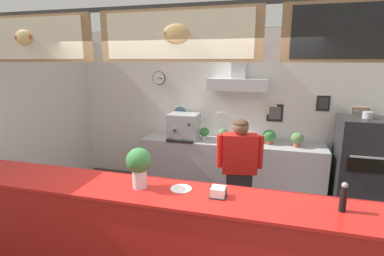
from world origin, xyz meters
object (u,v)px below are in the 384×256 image
Objects in this scene: pizza_oven at (361,165)px; shop_worker at (239,172)px; potted_basil at (204,133)px; potted_rosemary at (269,136)px; espresso_machine at (184,127)px; napkin_holder at (218,192)px; basil_vase at (139,165)px; potted_thyme at (297,139)px; potted_sage at (223,134)px; condiment_plate at (181,189)px; pepper_grinder at (343,197)px.

pizza_oven is 1.01× the size of shop_worker.
pizza_oven is 6.99× the size of potted_basil.
potted_rosemary is (-1.38, 0.20, 0.32)m from pizza_oven.
espresso_machine is 3.30× the size of napkin_holder.
shop_worker reaches higher than espresso_machine.
shop_worker is at bearing -149.63° from pizza_oven.
basil_vase is at bearing -137.85° from pizza_oven.
potted_thyme is (0.44, -0.06, 0.01)m from potted_rosemary.
basil_vase is (-0.40, -2.54, 0.28)m from potted_sage.
shop_worker is 6.37× the size of potted_rosemary.
napkin_holder reaches higher than potted_sage.
espresso_machine is 2.52× the size of condiment_plate.
potted_rosemary is 0.96× the size of pepper_grinder.
pizza_oven reaches higher than napkin_holder.
potted_thyme is (1.56, -0.02, 0.01)m from potted_basil.
potted_rosemary is 2.60m from pepper_grinder.
shop_worker is at bearing -106.57° from potted_rosemary.
espresso_machine is 0.39m from potted_basil.
pizza_oven is at bearing -3.41° from potted_basil.
condiment_plate is (0.33, -2.43, 0.04)m from potted_basil.
napkin_holder is (1.08, -2.47, -0.02)m from espresso_machine.
espresso_machine is (-1.14, 1.17, 0.31)m from shop_worker.
potted_thyme is at bearing 62.90° from condiment_plate.
condiment_plate is at bearing 8.13° from basil_vase.
potted_rosemary is 2.56m from napkin_holder.
potted_basil is 0.88× the size of pepper_grinder.
potted_basil is 2.50m from basil_vase.
potted_rosemary is at bearing 171.94° from pizza_oven.
basil_vase is at bearing -171.87° from condiment_plate.
potted_sage is (-0.43, 1.23, 0.20)m from shop_worker.
potted_thyme is at bearing 94.29° from pepper_grinder.
potted_rosemary is 1.18× the size of condiment_plate.
potted_basil reaches higher than condiment_plate.
basil_vase reaches higher than condiment_plate.
potted_basil is 3.03m from pepper_grinder.
potted_thyme is 2.47m from pepper_grinder.
shop_worker is 9.82× the size of napkin_holder.
potted_sage is at bearing 81.02° from basil_vase.
potted_sage is 2.49m from condiment_plate.
basil_vase is at bearing 47.38° from shop_worker.
pizza_oven is 2.49m from pepper_grinder.
potted_rosemary is at bearing 2.40° from potted_basil.
potted_thyme is 0.61× the size of basil_vase.
potted_basil is 0.92× the size of potted_thyme.
pizza_oven reaches higher than condiment_plate.
condiment_plate is at bearing 172.19° from napkin_holder.
pizza_oven is at bearing -2.86° from espresso_machine.
potted_basil is 1.04× the size of potted_sage.
napkin_holder is (-1.04, -0.01, -0.09)m from pepper_grinder.
napkin_holder reaches higher than potted_rosemary.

